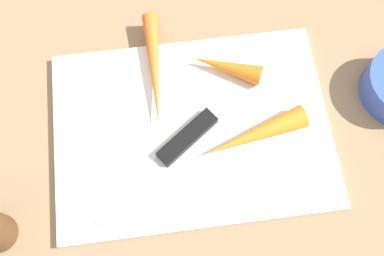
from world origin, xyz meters
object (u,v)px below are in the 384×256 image
carrot_shortest (226,67)px  knife (180,144)px  cutting_board (192,130)px  carrot_longest (155,69)px  carrot_medium (255,135)px

carrot_shortest → knife: bearing=76.9°
cutting_board → carrot_longest: (0.04, -0.09, 0.02)m
cutting_board → carrot_medium: (-0.08, 0.02, 0.02)m
cutting_board → carrot_shortest: size_ratio=3.76×
carrot_longest → knife: bearing=12.9°
knife → carrot_medium: size_ratio=1.27×
carrot_medium → carrot_longest: carrot_medium is taller
knife → carrot_longest: bearing=-115.4°
knife → carrot_shortest: size_ratio=1.80×
carrot_shortest → carrot_longest: 0.10m
cutting_board → knife: size_ratio=2.09×
knife → carrot_shortest: 0.12m
carrot_shortest → carrot_longest: bearing=18.3°
carrot_medium → carrot_shortest: size_ratio=1.42×
knife → carrot_medium: (-0.10, 0.00, 0.01)m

